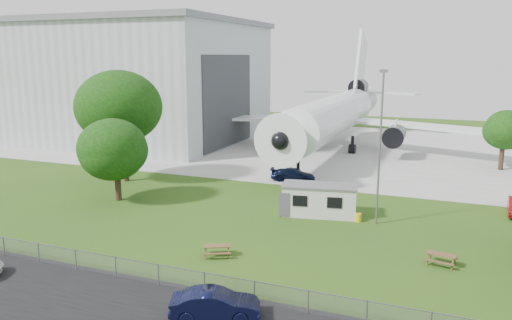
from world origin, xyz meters
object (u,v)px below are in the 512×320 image
(hangar, at_px, (119,79))
(picnic_west, at_px, (217,256))
(picnic_east, at_px, (441,265))
(airliner, at_px, (335,114))
(site_cabin, at_px, (320,200))
(car_centre_sedan, at_px, (215,305))

(hangar, relative_size, picnic_west, 23.89)
(picnic_east, bearing_deg, hangar, 155.44)
(airliner, bearing_deg, picnic_east, -67.22)
(site_cabin, relative_size, car_centre_sedan, 1.53)
(site_cabin, height_order, picnic_west, site_cabin)
(hangar, height_order, car_centre_sedan, hangar)
(picnic_east, bearing_deg, site_cabin, 154.68)
(hangar, distance_m, picnic_west, 55.75)
(picnic_west, relative_size, picnic_east, 1.00)
(hangar, height_order, picnic_west, hangar)
(hangar, xyz_separation_m, site_cabin, (41.38, -29.24, -8.09))
(picnic_east, xyz_separation_m, car_centre_sedan, (-10.50, -11.25, 0.75))
(hangar, bearing_deg, airliner, -0.22)
(hangar, height_order, airliner, hangar)
(site_cabin, bearing_deg, picnic_west, -110.29)
(site_cabin, distance_m, picnic_west, 11.96)
(picnic_west, xyz_separation_m, picnic_east, (13.95, 3.95, 0.00))
(hangar, relative_size, car_centre_sedan, 9.47)
(hangar, xyz_separation_m, picnic_west, (37.26, -40.39, -9.41))
(airliner, relative_size, car_centre_sedan, 10.51)
(hangar, distance_m, airliner, 36.21)
(airliner, relative_size, site_cabin, 6.87)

